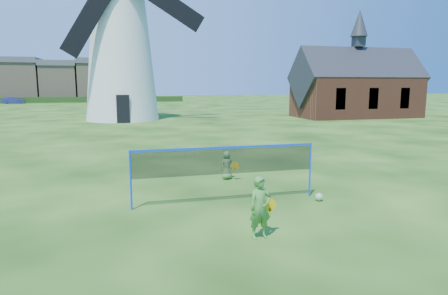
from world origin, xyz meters
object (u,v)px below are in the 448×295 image
player_girl (260,208)px  windmill (120,44)px  chapel (356,88)px  player_boy (227,165)px  badminton_net (226,162)px  car_right (13,100)px  play_ball (319,197)px

player_girl → windmill: bearing=89.4°
chapel → player_boy: (-19.06, -22.02, -2.40)m
player_boy → chapel: bearing=-146.7°
windmill → player_girl: (2.55, -29.67, -6.09)m
player_girl → player_boy: 5.27m
badminton_net → car_right: size_ratio=1.46×
chapel → player_boy: size_ratio=12.57×
chapel → car_right: size_ratio=3.51×
badminton_net → player_girl: 2.66m
windmill → play_ball: bearing=-79.6°
windmill → car_right: bearing=115.8°
play_ball → player_boy: bearing=120.0°
player_girl → car_right: player_girl is taller
chapel → player_girl: (-19.74, -27.24, -2.23)m
car_right → play_ball: bearing=-165.1°
badminton_net → player_boy: 2.79m
windmill → badminton_net: windmill is taller
player_girl → play_ball: bearing=34.8°
chapel → car_right: 56.04m
windmill → badminton_net: 27.75m
player_boy → windmill: bearing=-98.3°
chapel → play_ball: 30.61m
windmill → player_boy: 25.44m
player_girl → play_ball: (2.49, 2.11, -0.55)m
chapel → play_ball: (-17.26, -25.13, -2.78)m
badminton_net → car_right: (-20.24, 63.78, -0.57)m
windmill → player_boy: (3.24, -24.45, -6.27)m
chapel → player_girl: size_ratio=9.24×
windmill → player_girl: bearing=-85.1°
badminton_net → car_right: bearing=107.6°
player_girl → player_boy: (0.69, 5.23, -0.17)m
car_right → chapel: bearing=-139.0°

